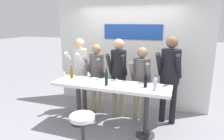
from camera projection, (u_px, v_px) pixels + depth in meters
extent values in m
plane|color=gray|center=(111.00, 129.00, 4.03)|extent=(40.00, 40.00, 0.00)
cube|color=silver|center=(129.00, 52.00, 4.98)|extent=(3.87, 0.10, 2.75)
cube|color=#1E479E|center=(132.00, 32.00, 4.78)|extent=(1.43, 0.02, 0.36)
cube|color=white|center=(110.00, 85.00, 3.81)|extent=(2.27, 0.61, 0.06)
cylinder|color=#333338|center=(79.00, 103.00, 4.15)|extent=(0.09, 0.09, 0.90)
cylinder|color=#333338|center=(80.00, 123.00, 4.26)|extent=(0.36, 0.36, 0.02)
cylinder|color=#333338|center=(146.00, 112.00, 3.70)|extent=(0.09, 0.09, 0.90)
cylinder|color=#333338|center=(145.00, 135.00, 3.81)|extent=(0.36, 0.36, 0.02)
cylinder|color=#333338|center=(83.00, 133.00, 3.33)|extent=(0.06, 0.06, 0.56)
cylinder|color=white|center=(82.00, 117.00, 3.26)|extent=(0.41, 0.41, 0.07)
cylinder|color=#473D33|center=(79.00, 92.00, 4.90)|extent=(0.10, 0.10, 0.83)
cylinder|color=#473D33|center=(85.00, 93.00, 4.83)|extent=(0.10, 0.10, 0.83)
cylinder|color=beige|center=(80.00, 63.00, 4.69)|extent=(0.36, 0.36, 0.66)
sphere|color=#D6AD89|center=(80.00, 43.00, 4.58)|extent=(0.23, 0.23, 0.23)
cylinder|color=beige|center=(71.00, 62.00, 4.60)|extent=(0.12, 0.39, 0.50)
cylinder|color=beige|center=(82.00, 63.00, 4.47)|extent=(0.12, 0.39, 0.50)
cylinder|color=gray|center=(94.00, 96.00, 4.76)|extent=(0.10, 0.10, 0.78)
cylinder|color=gray|center=(101.00, 97.00, 4.71)|extent=(0.10, 0.10, 0.78)
cylinder|color=#514C4C|center=(97.00, 67.00, 4.57)|extent=(0.34, 0.34, 0.62)
sphere|color=#9E7556|center=(96.00, 49.00, 4.47)|extent=(0.21, 0.21, 0.21)
cylinder|color=#514C4C|center=(88.00, 67.00, 4.46)|extent=(0.09, 0.37, 0.47)
cylinder|color=#514C4C|center=(101.00, 67.00, 4.37)|extent=(0.09, 0.37, 0.47)
cylinder|color=gray|center=(114.00, 98.00, 4.54)|extent=(0.11, 0.11, 0.85)
cylinder|color=gray|center=(122.00, 99.00, 4.49)|extent=(0.11, 0.11, 0.85)
cylinder|color=black|center=(119.00, 66.00, 4.33)|extent=(0.36, 0.36, 0.67)
sphere|color=tan|center=(119.00, 44.00, 4.22)|extent=(0.23, 0.23, 0.23)
cylinder|color=black|center=(109.00, 65.00, 4.21)|extent=(0.11, 0.40, 0.51)
cylinder|color=black|center=(124.00, 65.00, 4.13)|extent=(0.11, 0.40, 0.51)
cylinder|color=gray|center=(136.00, 103.00, 4.35)|extent=(0.11, 0.11, 0.77)
cylinder|color=gray|center=(145.00, 104.00, 4.29)|extent=(0.11, 0.11, 0.77)
cylinder|color=#514C4C|center=(142.00, 73.00, 4.15)|extent=(0.34, 0.34, 0.61)
sphere|color=#9E7556|center=(142.00, 52.00, 4.05)|extent=(0.21, 0.21, 0.21)
cylinder|color=#514C4C|center=(132.00, 72.00, 4.06)|extent=(0.08, 0.37, 0.47)
cylinder|color=#514C4C|center=(148.00, 73.00, 3.95)|extent=(0.08, 0.37, 0.47)
cylinder|color=black|center=(163.00, 102.00, 4.25)|extent=(0.12, 0.12, 0.88)
cylinder|color=black|center=(173.00, 104.00, 4.16)|extent=(0.12, 0.12, 0.88)
cylinder|color=black|center=(170.00, 66.00, 4.02)|extent=(0.44, 0.44, 0.70)
sphere|color=brown|center=(172.00, 42.00, 3.90)|extent=(0.24, 0.24, 0.24)
cylinder|color=black|center=(159.00, 65.00, 3.94)|extent=(0.15, 0.43, 0.54)
cylinder|color=black|center=(179.00, 67.00, 3.78)|extent=(0.15, 0.43, 0.54)
cylinder|color=brown|center=(72.00, 74.00, 4.18)|extent=(0.06, 0.06, 0.18)
sphere|color=brown|center=(72.00, 70.00, 4.15)|extent=(0.06, 0.06, 0.06)
cylinder|color=brown|center=(71.00, 68.00, 4.15)|extent=(0.02, 0.02, 0.06)
cylinder|color=black|center=(71.00, 66.00, 4.14)|extent=(0.03, 0.03, 0.01)
cylinder|color=black|center=(145.00, 82.00, 3.58)|extent=(0.06, 0.06, 0.19)
sphere|color=black|center=(146.00, 77.00, 3.56)|extent=(0.06, 0.06, 0.06)
cylinder|color=black|center=(146.00, 76.00, 3.55)|extent=(0.02, 0.02, 0.07)
cylinder|color=black|center=(146.00, 74.00, 3.54)|extent=(0.03, 0.03, 0.01)
cylinder|color=black|center=(106.00, 79.00, 3.69)|extent=(0.06, 0.06, 0.23)
sphere|color=black|center=(106.00, 73.00, 3.66)|extent=(0.06, 0.06, 0.06)
cylinder|color=black|center=(106.00, 71.00, 3.65)|extent=(0.02, 0.02, 0.08)
cylinder|color=black|center=(106.00, 69.00, 3.64)|extent=(0.03, 0.03, 0.02)
cylinder|color=#B7BCC1|center=(155.00, 85.00, 3.41)|extent=(0.07, 0.07, 0.19)
sphere|color=#B7BCC1|center=(155.00, 80.00, 3.39)|extent=(0.07, 0.07, 0.07)
cylinder|color=#B7BCC1|center=(155.00, 78.00, 3.38)|extent=(0.03, 0.03, 0.07)
cylinder|color=black|center=(156.00, 75.00, 3.37)|extent=(0.03, 0.03, 0.01)
cylinder|color=silver|center=(116.00, 87.00, 3.63)|extent=(0.06, 0.06, 0.01)
cylinder|color=silver|center=(116.00, 84.00, 3.62)|extent=(0.01, 0.01, 0.08)
cone|color=silver|center=(116.00, 80.00, 3.60)|extent=(0.07, 0.07, 0.09)
cylinder|color=silver|center=(89.00, 80.00, 4.07)|extent=(0.06, 0.06, 0.01)
cylinder|color=silver|center=(89.00, 77.00, 4.06)|extent=(0.01, 0.01, 0.08)
cone|color=silver|center=(89.00, 73.00, 4.04)|extent=(0.07, 0.07, 0.09)
cylinder|color=silver|center=(64.00, 78.00, 4.16)|extent=(0.06, 0.06, 0.01)
cylinder|color=silver|center=(64.00, 76.00, 4.15)|extent=(0.01, 0.01, 0.08)
cone|color=silver|center=(64.00, 72.00, 4.13)|extent=(0.07, 0.07, 0.09)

